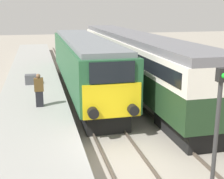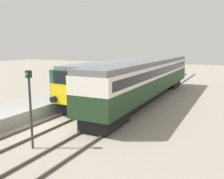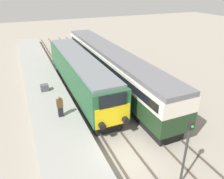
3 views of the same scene
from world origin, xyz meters
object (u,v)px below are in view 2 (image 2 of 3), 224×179
(luggage_crate, at_px, (84,85))
(locomotive, at_px, (113,77))
(signal_post, at_px, (30,103))
(person_on_platform, at_px, (57,87))
(passenger_carriage, at_px, (149,76))

(luggage_crate, bearing_deg, locomotive, 0.15)
(signal_post, relative_size, luggage_crate, 5.66)
(locomotive, distance_m, person_on_platform, 5.72)
(locomotive, distance_m, passenger_carriage, 3.46)
(locomotive, relative_size, luggage_crate, 22.71)
(signal_post, bearing_deg, person_on_platform, 120.50)
(passenger_carriage, distance_m, person_on_platform, 8.40)
(locomotive, bearing_deg, passenger_carriage, 9.63)
(signal_post, height_order, luggage_crate, signal_post)
(passenger_carriage, xyz_separation_m, person_on_platform, (-6.33, -5.48, -0.71))
(signal_post, distance_m, luggage_crate, 13.78)
(luggage_crate, bearing_deg, passenger_carriage, 4.93)
(person_on_platform, distance_m, signal_post, 9.14)
(passenger_carriage, bearing_deg, locomotive, -170.37)
(passenger_carriage, xyz_separation_m, luggage_crate, (-6.80, -0.59, -1.21))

